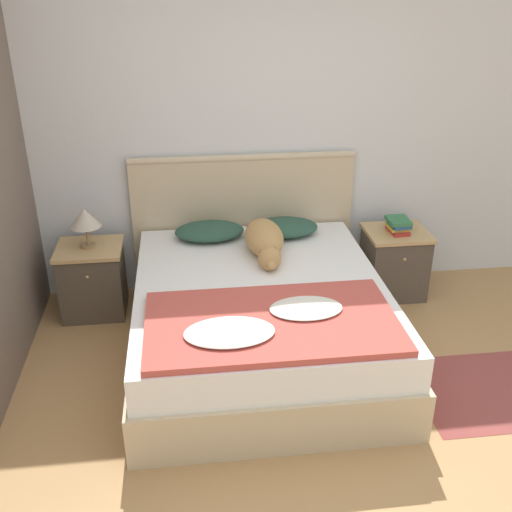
% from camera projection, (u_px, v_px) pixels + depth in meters
% --- Properties ---
extents(ground_plane, '(16.00, 16.00, 0.00)m').
position_uv_depth(ground_plane, '(300.00, 463.00, 3.25)').
color(ground_plane, tan).
extents(wall_back, '(9.00, 0.06, 2.55)m').
position_uv_depth(wall_back, '(252.00, 134.00, 4.60)').
color(wall_back, silver).
rests_on(wall_back, ground_plane).
extents(bed, '(1.68, 1.98, 0.56)m').
position_uv_depth(bed, '(260.00, 320.00, 4.06)').
color(bed, '#C6B28E').
rests_on(bed, ground_plane).
extents(headboard, '(1.76, 0.06, 1.14)m').
position_uv_depth(headboard, '(244.00, 220.00, 4.82)').
color(headboard, '#C6B28E').
rests_on(headboard, ground_plane).
extents(nightstand_left, '(0.49, 0.45, 0.55)m').
position_uv_depth(nightstand_left, '(93.00, 279.00, 4.58)').
color(nightstand_left, '#4C4238').
rests_on(nightstand_left, ground_plane).
extents(nightstand_right, '(0.49, 0.45, 0.55)m').
position_uv_depth(nightstand_right, '(394.00, 262.00, 4.84)').
color(nightstand_right, '#4C4238').
rests_on(nightstand_right, ground_plane).
extents(pillow_left, '(0.53, 0.35, 0.12)m').
position_uv_depth(pillow_left, '(209.00, 231.00, 4.56)').
color(pillow_left, '#284C3D').
rests_on(pillow_left, bed).
extents(pillow_right, '(0.53, 0.35, 0.12)m').
position_uv_depth(pillow_right, '(284.00, 227.00, 4.62)').
color(pillow_right, '#284C3D').
rests_on(pillow_right, bed).
extents(quilt, '(1.45, 0.82, 0.07)m').
position_uv_depth(quilt, '(270.00, 322.00, 3.44)').
color(quilt, '#BC4C42').
rests_on(quilt, bed).
extents(dog, '(0.28, 0.73, 0.22)m').
position_uv_depth(dog, '(265.00, 240.00, 4.30)').
color(dog, tan).
rests_on(dog, bed).
extents(book_stack, '(0.17, 0.21, 0.11)m').
position_uv_depth(book_stack, '(398.00, 225.00, 4.69)').
color(book_stack, '#AD2D28').
rests_on(book_stack, nightstand_right).
extents(table_lamp, '(0.23, 0.23, 0.30)m').
position_uv_depth(table_lamp, '(85.00, 219.00, 4.37)').
color(table_lamp, '#9E7A4C').
rests_on(table_lamp, nightstand_left).
extents(rug, '(1.09, 0.78, 0.00)m').
position_uv_depth(rug, '(500.00, 389.00, 3.82)').
color(rug, '#93423D').
rests_on(rug, ground_plane).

